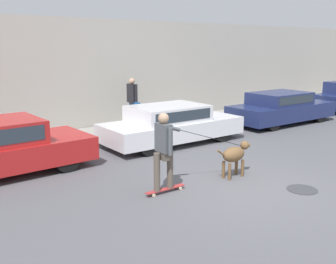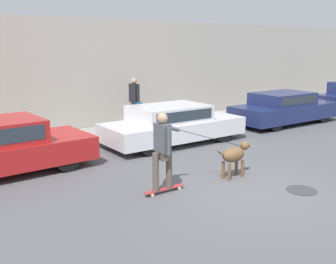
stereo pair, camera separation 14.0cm
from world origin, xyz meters
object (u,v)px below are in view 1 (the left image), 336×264
at_px(parked_car_1, 171,125).
at_px(fire_hydrant, 212,120).
at_px(skateboarder, 164,148).
at_px(pedestrian_with_bag, 132,100).
at_px(dog, 235,155).
at_px(parked_car_2, 281,108).

xyz_separation_m(parked_car_1, fire_hydrant, (2.41, 0.77, -0.24)).
relative_size(skateboarder, pedestrian_with_bag, 1.55).
bearing_deg(dog, pedestrian_with_bag, 80.48).
xyz_separation_m(parked_car_2, fire_hydrant, (-2.89, 0.77, -0.24)).
xyz_separation_m(parked_car_2, skateboarder, (-7.94, -3.22, 0.36)).
bearing_deg(fire_hydrant, parked_car_1, -162.34).
xyz_separation_m(parked_car_1, dog, (-0.77, -3.37, -0.06)).
bearing_deg(dog, fire_hydrant, 50.80).
bearing_deg(parked_car_1, skateboarder, -128.66).
distance_m(parked_car_1, fire_hydrant, 2.55).
height_order(dog, fire_hydrant, dog).
bearing_deg(parked_car_1, fire_hydrant, 18.26).
xyz_separation_m(pedestrian_with_bag, fire_hydrant, (2.41, -1.45, -0.76)).
relative_size(parked_car_2, skateboarder, 1.71).
height_order(parked_car_2, skateboarder, skateboarder).
height_order(skateboarder, fire_hydrant, skateboarder).
xyz_separation_m(parked_car_2, pedestrian_with_bag, (-5.30, 2.22, 0.52)).
height_order(pedestrian_with_bag, fire_hydrant, pedestrian_with_bag).
distance_m(parked_car_1, skateboarder, 4.18).
xyz_separation_m(dog, fire_hydrant, (3.18, 4.13, -0.17)).
relative_size(parked_car_1, skateboarder, 1.68).
relative_size(parked_car_2, dog, 4.32).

